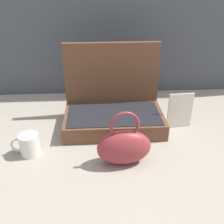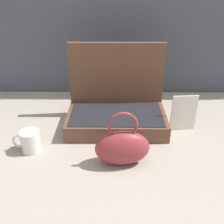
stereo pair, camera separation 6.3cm
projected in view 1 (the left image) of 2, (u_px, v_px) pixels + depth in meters
name	position (u px, v px, depth m)	size (l,w,h in m)	color
ground_plane	(107.00, 145.00, 1.10)	(6.00, 6.00, 0.00)	#9E9384
open_suitcase	(113.00, 108.00, 1.22)	(0.45, 0.28, 0.36)	brown
teal_pouch_handbag	(124.00, 147.00, 0.96)	(0.21, 0.11, 0.22)	maroon
coffee_mug	(29.00, 145.00, 1.03)	(0.11, 0.08, 0.09)	silver
info_card_left	(180.00, 111.00, 1.19)	(0.11, 0.01, 0.17)	white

